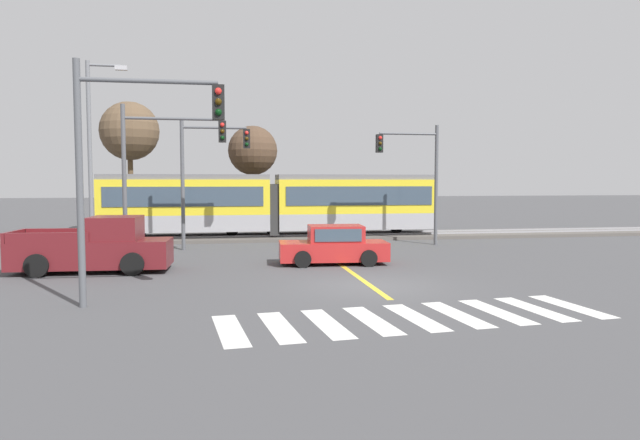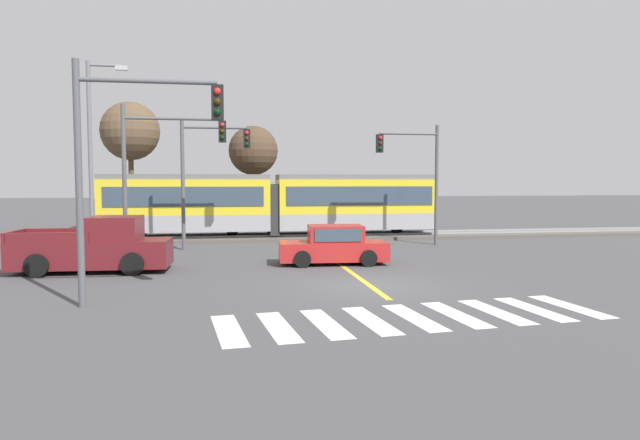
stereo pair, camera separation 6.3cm
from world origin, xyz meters
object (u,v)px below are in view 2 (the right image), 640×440
(street_lamp_west, at_px, (93,144))
(bare_tree_far_west, at_px, (130,132))
(pickup_truck, at_px, (96,248))
(bare_tree_west, at_px, (253,151))
(traffic_light_far_left, at_px, (205,164))
(traffic_light_far_right, at_px, (417,167))
(light_rail_tram, at_px, (273,202))
(traffic_light_mid_left, at_px, (159,158))
(traffic_light_near_left, at_px, (128,147))
(sedan_crossing, at_px, (333,246))

(street_lamp_west, relative_size, bare_tree_far_west, 1.10)
(pickup_truck, xyz_separation_m, bare_tree_west, (6.40, 15.32, 4.30))
(traffic_light_far_left, distance_m, traffic_light_far_right, 10.45)
(light_rail_tram, height_order, pickup_truck, light_rail_tram)
(street_lamp_west, bearing_deg, light_rail_tram, 20.44)
(traffic_light_mid_left, bearing_deg, bare_tree_far_west, 103.83)
(light_rail_tram, height_order, bare_tree_far_west, bare_tree_far_west)
(traffic_light_far_right, bearing_deg, traffic_light_near_left, -134.43)
(traffic_light_far_left, xyz_separation_m, bare_tree_far_west, (-4.78, 9.17, 2.22))
(sedan_crossing, relative_size, traffic_light_near_left, 0.68)
(traffic_light_far_left, bearing_deg, light_rail_tram, 51.63)
(pickup_truck, distance_m, traffic_light_near_left, 7.15)
(light_rail_tram, xyz_separation_m, bare_tree_west, (-0.84, 4.66, 3.10))
(street_lamp_west, xyz_separation_m, bare_tree_west, (7.97, 7.94, 0.14))
(street_lamp_west, bearing_deg, traffic_light_far_right, -4.01)
(light_rail_tram, distance_m, bare_tree_west, 5.66)
(traffic_light_near_left, bearing_deg, sedan_crossing, 44.29)
(traffic_light_far_left, height_order, street_lamp_west, street_lamp_west)
(sedan_crossing, relative_size, traffic_light_far_right, 0.71)
(traffic_light_far_right, bearing_deg, bare_tree_west, 130.51)
(street_lamp_west, height_order, bare_tree_west, street_lamp_west)
(traffic_light_far_left, relative_size, traffic_light_far_right, 1.02)
(sedan_crossing, bearing_deg, traffic_light_mid_left, 158.44)
(pickup_truck, distance_m, bare_tree_far_west, 16.30)
(street_lamp_west, bearing_deg, traffic_light_near_left, -74.59)
(light_rail_tram, distance_m, sedan_crossing, 10.38)
(traffic_light_mid_left, distance_m, traffic_light_near_left, 9.18)
(traffic_light_mid_left, height_order, bare_tree_far_west, bare_tree_far_west)
(traffic_light_near_left, relative_size, street_lamp_west, 0.71)
(traffic_light_far_right, bearing_deg, pickup_truck, -156.05)
(light_rail_tram, distance_m, traffic_light_near_left, 17.54)
(sedan_crossing, distance_m, bare_tree_west, 15.66)
(sedan_crossing, relative_size, pickup_truck, 0.78)
(light_rail_tram, relative_size, traffic_light_near_left, 2.93)
(traffic_light_far_left, bearing_deg, traffic_light_far_right, 0.60)
(traffic_light_far_left, height_order, traffic_light_mid_left, traffic_light_mid_left)
(pickup_truck, xyz_separation_m, traffic_light_far_right, (14.13, 6.28, 3.12))
(light_rail_tram, distance_m, street_lamp_west, 9.86)
(sedan_crossing, distance_m, traffic_light_near_left, 9.88)
(pickup_truck, relative_size, traffic_light_mid_left, 0.86)
(sedan_crossing, height_order, traffic_light_mid_left, traffic_light_mid_left)
(pickup_truck, xyz_separation_m, street_lamp_west, (-1.57, 7.38, 4.16))
(traffic_light_mid_left, bearing_deg, traffic_light_near_left, -88.63)
(traffic_light_far_left, distance_m, traffic_light_mid_left, 3.48)
(bare_tree_far_west, bearing_deg, traffic_light_near_left, -81.44)
(traffic_light_near_left, relative_size, bare_tree_west, 0.94)
(bare_tree_far_west, bearing_deg, sedan_crossing, -56.48)
(sedan_crossing, relative_size, traffic_light_mid_left, 0.67)
(sedan_crossing, bearing_deg, pickup_truck, -176.84)
(sedan_crossing, height_order, bare_tree_west, bare_tree_west)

